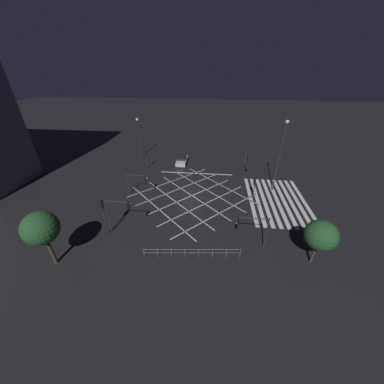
% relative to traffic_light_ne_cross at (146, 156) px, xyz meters
% --- Properties ---
extents(ground_plane, '(200.00, 200.00, 0.00)m').
position_rel_traffic_light_ne_cross_xyz_m(ground_plane, '(-8.37, -8.96, -2.41)').
color(ground_plane, black).
extents(road_markings, '(18.54, 25.03, 0.01)m').
position_rel_traffic_light_ne_cross_xyz_m(road_markings, '(-8.03, -17.19, -2.41)').
color(road_markings, silver).
rests_on(road_markings, ground_plane).
extents(traffic_light_ne_cross, '(0.36, 0.39, 3.36)m').
position_rel_traffic_light_ne_cross_xyz_m(traffic_light_ne_cross, '(0.00, 0.00, 0.00)').
color(traffic_light_ne_cross, '#2D2D30').
rests_on(traffic_light_ne_cross, ground_plane).
extents(traffic_light_nw_main, '(0.39, 0.36, 4.38)m').
position_rel_traffic_light_ne_cross_xyz_m(traffic_light_nw_main, '(-17.26, -0.51, 0.71)').
color(traffic_light_nw_main, '#2D2D30').
rests_on(traffic_light_nw_main, ground_plane).
extents(traffic_light_nw_cross, '(0.36, 2.80, 4.29)m').
position_rel_traffic_light_ne_cross_xyz_m(traffic_light_nw_cross, '(-16.97, -2.18, 0.76)').
color(traffic_light_nw_cross, '#2D2D30').
rests_on(traffic_light_nw_cross, ground_plane).
extents(traffic_light_median_north, '(0.36, 2.98, 3.24)m').
position_rel_traffic_light_ne_cross_xyz_m(traffic_light_median_north, '(-8.78, -1.54, -0.01)').
color(traffic_light_median_north, '#2D2D30').
rests_on(traffic_light_median_north, ground_plane).
extents(traffic_light_sw_cross, '(0.36, 3.18, 3.70)m').
position_rel_traffic_light_ne_cross_xyz_m(traffic_light_sw_cross, '(-17.57, -15.64, 0.34)').
color(traffic_light_sw_cross, '#2D2D30').
rests_on(traffic_light_sw_cross, ground_plane).
extents(traffic_light_median_south, '(0.36, 0.39, 3.20)m').
position_rel_traffic_light_ne_cross_xyz_m(traffic_light_median_south, '(-8.32, -17.41, -0.12)').
color(traffic_light_median_south, '#2D2D30').
rests_on(traffic_light_median_south, ground_plane).
extents(traffic_light_se_main, '(3.23, 0.36, 4.54)m').
position_rel_traffic_light_ne_cross_xyz_m(traffic_light_se_main, '(-1.37, -17.12, 0.96)').
color(traffic_light_se_main, '#2D2D30').
rests_on(traffic_light_se_main, ground_plane).
extents(street_lamp_east, '(0.47, 0.47, 10.24)m').
position_rel_traffic_light_ne_cross_xyz_m(street_lamp_east, '(-5.55, -20.79, 4.31)').
color(street_lamp_east, '#2D2D30').
rests_on(street_lamp_east, ground_plane).
extents(street_lamp_west, '(0.53, 0.53, 7.65)m').
position_rel_traffic_light_ne_cross_xyz_m(street_lamp_west, '(5.63, 2.83, 3.16)').
color(street_lamp_west, '#2D2D30').
rests_on(street_lamp_west, ground_plane).
extents(street_tree_near, '(2.79, 2.79, 4.75)m').
position_rel_traffic_light_ne_cross_xyz_m(street_tree_near, '(-19.17, -21.44, 0.94)').
color(street_tree_near, '#473323').
rests_on(street_tree_near, ground_plane).
extents(street_tree_far, '(2.97, 2.97, 5.72)m').
position_rel_traffic_light_ne_cross_xyz_m(street_tree_far, '(-21.73, 2.64, 1.79)').
color(street_tree_far, '#473323').
rests_on(street_tree_far, ground_plane).
extents(waiting_car, '(4.32, 1.76, 1.31)m').
position_rel_traffic_light_ne_cross_xyz_m(waiting_car, '(2.94, -5.87, -1.78)').
color(waiting_car, silver).
rests_on(waiting_car, ground_plane).
extents(pedestrian_railing, '(1.01, 9.32, 1.05)m').
position_rel_traffic_light_ne_cross_xyz_m(pedestrian_railing, '(-19.73, -10.13, -1.74)').
color(pedestrian_railing, gray).
rests_on(pedestrian_railing, ground_plane).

